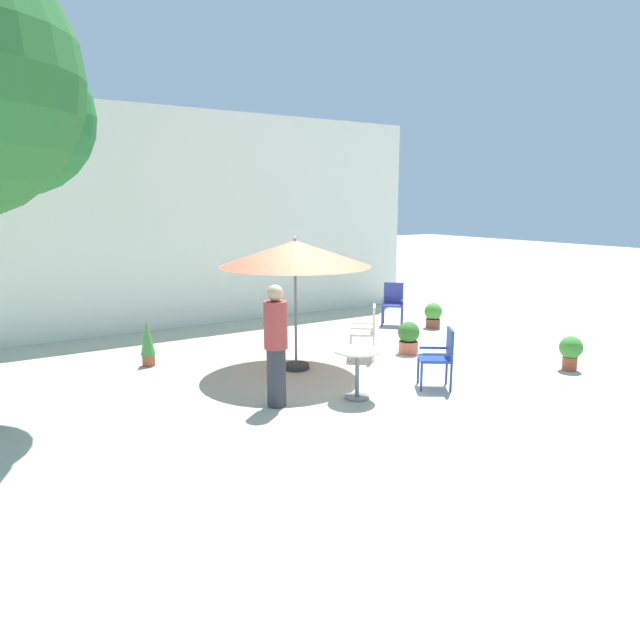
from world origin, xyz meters
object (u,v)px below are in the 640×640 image
Objects in this scene: patio_chair_2 at (367,328)px; patio_chair_1 at (393,301)px; cafe_table_0 at (357,365)px; standing_person at (276,345)px; patio_chair_0 at (441,354)px; potted_plant_2 at (571,351)px; potted_plant_0 at (433,315)px; potted_plant_1 at (148,342)px; potted_plant_3 at (408,337)px; patio_umbrella_0 at (295,254)px.

patio_chair_1 is at bearing 41.89° from patio_chair_2.
standing_person is (-1.11, 0.34, 0.37)m from cafe_table_0.
patio_chair_0 reaches higher than potted_plant_2.
patio_chair_0 is 1.62× the size of potted_plant_0.
potted_plant_1 is at bearing 155.24° from patio_chair_2.
cafe_table_0 reaches higher than potted_plant_3.
patio_umbrella_0 is 2.08m from standing_person.
cafe_table_0 is at bearing 168.88° from potted_plant_2.
patio_chair_0 is 1.58× the size of potted_plant_2.
patio_chair_2 is 0.57× the size of standing_person.
patio_umbrella_0 is at bearing 174.22° from potted_plant_3.
potted_plant_3 is (0.84, -0.14, -0.24)m from patio_chair_2.
cafe_table_0 is at bearing -146.11° from potted_plant_3.
potted_plant_3 is (2.25, -0.23, -1.61)m from patio_umbrella_0.
patio_chair_1 is 0.95m from potted_plant_0.
patio_chair_1 is at bearing 92.42° from potted_plant_2.
cafe_table_0 is 3.89m from potted_plant_2.
potted_plant_3 is (-1.92, -1.39, 0.01)m from potted_plant_0.
potted_plant_2 is (0.19, -4.39, -0.22)m from patio_chair_1.
patio_chair_2 is 0.89m from potted_plant_3.
patio_chair_1 reaches higher than potted_plant_2.
patio_chair_2 is (-2.21, -1.98, -0.00)m from patio_chair_1.
potted_plant_1 is (-2.04, 1.51, -1.51)m from patio_umbrella_0.
patio_chair_0 reaches higher than potted_plant_0.
potted_plant_0 is at bearing 25.90° from standing_person.
standing_person is (0.92, -2.91, 0.45)m from potted_plant_1.
cafe_table_0 is 3.84m from potted_plant_1.
patio_chair_0 is 4.53m from patio_chair_1.
patio_chair_1 is 2.97m from patio_chair_2.
cafe_table_0 is 5.14m from patio_chair_1.
potted_plant_0 is at bearing 35.93° from potted_plant_3.
potted_plant_3 is 0.36× the size of standing_person.
standing_person reaches higher than cafe_table_0.
potted_plant_2 is (2.48, -0.48, -0.18)m from patio_chair_0.
potted_plant_2 is 0.34× the size of standing_person.
patio_chair_2 reaches higher than potted_plant_1.
patio_chair_2 is 2.87m from standing_person.
standing_person is (-3.37, -1.18, 0.56)m from potted_plant_3.
patio_chair_0 is 2.53m from potted_plant_2.
potted_plant_3 is (-1.37, -2.13, -0.24)m from patio_chair_1.
potted_plant_2 is at bearing -33.19° from patio_umbrella_0.
potted_plant_1 is (-5.66, -0.39, -0.14)m from patio_chair_1.
potted_plant_2 is at bearing -12.45° from standing_person.
cafe_table_0 is at bearing -16.90° from standing_person.
patio_umbrella_0 is 2.60× the size of patio_chair_2.
potted_plant_0 is at bearing 84.35° from potted_plant_2.
cafe_table_0 is 1.19× the size of potted_plant_3.
potted_plant_3 is at bearing -144.07° from potted_plant_0.
patio_chair_0 is at bearing -46.24° from potted_plant_1.
patio_umbrella_0 is 2.72× the size of patio_chair_0.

